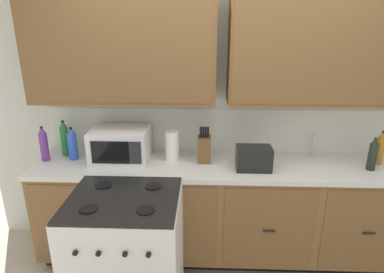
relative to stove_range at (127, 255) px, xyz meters
name	(u,v)px	position (x,y,z in m)	size (l,w,h in m)	color
wall_unit	(222,74)	(0.68, 0.83, 1.17)	(4.32, 0.40, 2.40)	silver
counter_run	(219,210)	(0.68, 0.63, 0.00)	(3.15, 0.64, 0.92)	black
stove_range	(127,255)	(0.00, 0.00, 0.00)	(0.76, 0.68, 0.95)	white
microwave	(120,145)	(-0.17, 0.68, 0.59)	(0.48, 0.37, 0.28)	white
toaster	(254,158)	(0.94, 0.53, 0.55)	(0.28, 0.18, 0.19)	black
knife_block	(204,149)	(0.54, 0.68, 0.57)	(0.11, 0.14, 0.31)	brown
sink_faucet	(313,145)	(1.50, 0.84, 0.55)	(0.02, 0.02, 0.20)	#B2B5BA
paper_towel_roll	(172,146)	(0.27, 0.70, 0.58)	(0.12, 0.12, 0.26)	white
bottle_blue	(72,144)	(-0.59, 0.68, 0.59)	(0.08, 0.08, 0.29)	blue
bottle_dark	(373,154)	(1.89, 0.56, 0.58)	(0.07, 0.07, 0.27)	black
bottle_amber	(380,148)	(2.00, 0.68, 0.59)	(0.06, 0.06, 0.29)	#9E6619
bottle_green	(65,138)	(-0.69, 0.77, 0.61)	(0.07, 0.07, 0.32)	#237A38
bottle_violet	(44,144)	(-0.82, 0.65, 0.60)	(0.07, 0.07, 0.30)	#663384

